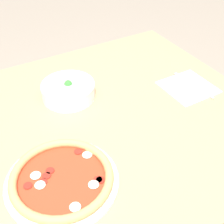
# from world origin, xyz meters

# --- Properties ---
(dining_table) EXTENTS (1.27, 1.06, 0.73)m
(dining_table) POSITION_xyz_m (0.00, 0.00, 0.64)
(dining_table) COLOR tan
(dining_table) RESTS_ON ground_plane
(pizza) EXTENTS (0.34, 0.34, 0.04)m
(pizza) POSITION_xyz_m (-0.21, -0.20, 0.74)
(pizza) COLOR white
(pizza) RESTS_ON dining_table
(bowl) EXTENTS (0.21, 0.21, 0.08)m
(bowl) POSITION_xyz_m (-0.02, 0.19, 0.76)
(bowl) COLOR white
(bowl) RESTS_ON dining_table
(napkin) EXTENTS (0.20, 0.20, 0.00)m
(napkin) POSITION_xyz_m (0.44, -0.00, 0.73)
(napkin) COLOR white
(napkin) RESTS_ON dining_table
(fork) EXTENTS (0.02, 0.19, 0.00)m
(fork) POSITION_xyz_m (0.41, -0.01, 0.73)
(fork) COLOR silver
(fork) RESTS_ON napkin
(knife) EXTENTS (0.03, 0.22, 0.01)m
(knife) POSITION_xyz_m (0.47, -0.01, 0.73)
(knife) COLOR silver
(knife) RESTS_ON napkin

